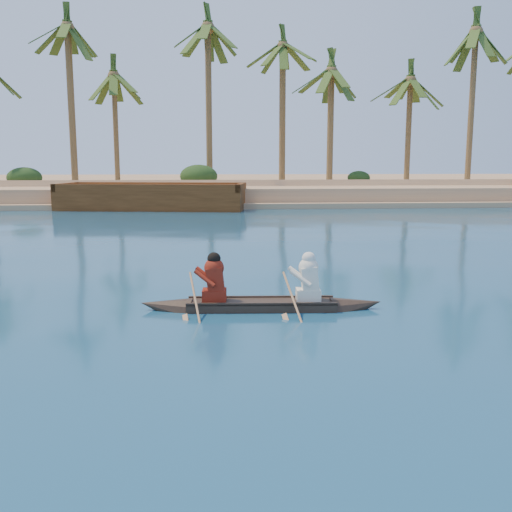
{
  "coord_description": "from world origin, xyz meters",
  "views": [
    {
      "loc": [
        -8.21,
        -15.67,
        3.07
      ],
      "look_at": [
        -7.14,
        -2.44,
        0.89
      ],
      "focal_mm": 40.0,
      "sensor_mm": 36.0,
      "label": 1
    }
  ],
  "objects": [
    {
      "name": "palm_grove",
      "position": [
        0.0,
        35.0,
        8.0
      ],
      "size": [
        110.0,
        14.0,
        16.0
      ],
      "primitive_type": null,
      "color": "#37561E",
      "rests_on": "ground"
    },
    {
      "name": "sandy_embankment",
      "position": [
        0.0,
        46.89,
        0.53
      ],
      "size": [
        150.0,
        51.0,
        1.5
      ],
      "color": "tan",
      "rests_on": "ground"
    },
    {
      "name": "shrub_cluster",
      "position": [
        0.0,
        31.5,
        1.2
      ],
      "size": [
        100.0,
        6.0,
        2.4
      ],
      "primitive_type": null,
      "color": "#1D3312",
      "rests_on": "ground"
    },
    {
      "name": "ground",
      "position": [
        0.0,
        0.0,
        0.0
      ],
      "size": [
        160.0,
        160.0,
        0.0
      ],
      "primitive_type": "plane",
      "color": "navy",
      "rests_on": "ground"
    },
    {
      "name": "canoe",
      "position": [
        -7.15,
        -4.0,
        0.27
      ],
      "size": [
        5.14,
        0.97,
        1.41
      ],
      "rotation": [
        0.0,
        0.0,
        -0.06
      ],
      "color": "#37261E",
      "rests_on": "ground"
    },
    {
      "name": "barge_mid",
      "position": [
        -12.0,
        22.74,
        0.71
      ],
      "size": [
        12.62,
        5.9,
        2.02
      ],
      "rotation": [
        0.0,
        0.0,
        -0.16
      ],
      "color": "brown",
      "rests_on": "ground"
    }
  ]
}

